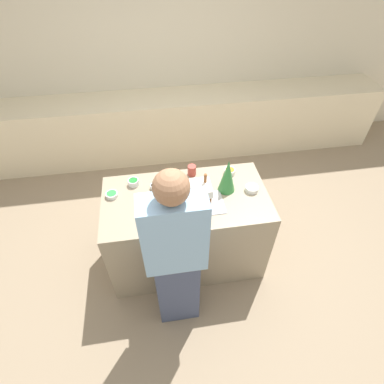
# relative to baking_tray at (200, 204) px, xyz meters

# --- Properties ---
(ground_plane) EXTENTS (12.00, 12.00, 0.00)m
(ground_plane) POSITION_rel_baking_tray_xyz_m (-0.11, 0.10, -0.89)
(ground_plane) COLOR gray
(wall_back) EXTENTS (8.00, 0.05, 2.60)m
(wall_back) POSITION_rel_baking_tray_xyz_m (-0.11, 2.32, 0.41)
(wall_back) COLOR beige
(wall_back) RESTS_ON ground_plane
(back_cabinet_block) EXTENTS (6.00, 0.60, 0.88)m
(back_cabinet_block) POSITION_rel_baking_tray_xyz_m (-0.11, 1.99, -0.45)
(back_cabinet_block) COLOR beige
(back_cabinet_block) RESTS_ON ground_plane
(kitchen_island) EXTENTS (1.46, 0.77, 0.88)m
(kitchen_island) POSITION_rel_baking_tray_xyz_m (-0.11, 0.10, -0.45)
(kitchen_island) COLOR gray
(kitchen_island) RESTS_ON ground_plane
(baking_tray) EXTENTS (0.40, 0.28, 0.01)m
(baking_tray) POSITION_rel_baking_tray_xyz_m (0.00, 0.00, 0.00)
(baking_tray) COLOR silver
(baking_tray) RESTS_ON kitchen_island
(gingerbread_house) EXTENTS (0.17, 0.19, 0.30)m
(gingerbread_house) POSITION_rel_baking_tray_xyz_m (0.00, 0.00, 0.12)
(gingerbread_house) COLOR brown
(gingerbread_house) RESTS_ON baking_tray
(decorative_tree) EXTENTS (0.15, 0.15, 0.32)m
(decorative_tree) POSITION_rel_baking_tray_xyz_m (0.26, 0.15, 0.16)
(decorative_tree) COLOR #33843D
(decorative_tree) RESTS_ON kitchen_island
(candy_bowl_front_corner) EXTENTS (0.10, 0.10, 0.05)m
(candy_bowl_front_corner) POSITION_rel_baking_tray_xyz_m (-0.55, 0.34, 0.03)
(candy_bowl_front_corner) COLOR silver
(candy_bowl_front_corner) RESTS_ON kitchen_island
(candy_bowl_center_rear) EXTENTS (0.11, 0.11, 0.04)m
(candy_bowl_center_rear) POSITION_rel_baking_tray_xyz_m (-0.75, 0.22, 0.02)
(candy_bowl_center_rear) COLOR silver
(candy_bowl_center_rear) RESTS_ON kitchen_island
(candy_bowl_far_left) EXTENTS (0.09, 0.09, 0.04)m
(candy_bowl_far_left) POSITION_rel_baking_tray_xyz_m (-0.36, 0.26, 0.02)
(candy_bowl_far_left) COLOR silver
(candy_bowl_far_left) RESTS_ON kitchen_island
(candy_bowl_beside_tree) EXTENTS (0.12, 0.12, 0.04)m
(candy_bowl_beside_tree) POSITION_rel_baking_tray_xyz_m (0.48, 0.10, 0.02)
(candy_bowl_beside_tree) COLOR white
(candy_bowl_beside_tree) RESTS_ON kitchen_island
(candy_bowl_near_tray_right) EXTENTS (0.10, 0.10, 0.05)m
(candy_bowl_near_tray_right) POSITION_rel_baking_tray_xyz_m (0.34, 0.36, 0.02)
(candy_bowl_near_tray_right) COLOR white
(candy_bowl_near_tray_right) RESTS_ON kitchen_island
(mug) EXTENTS (0.08, 0.08, 0.10)m
(mug) POSITION_rel_baking_tray_xyz_m (-0.01, 0.39, 0.05)
(mug) COLOR #B24238
(mug) RESTS_ON kitchen_island
(person) EXTENTS (0.44, 0.55, 1.69)m
(person) POSITION_rel_baking_tray_xyz_m (-0.27, -0.48, -0.02)
(person) COLOR #424C6B
(person) RESTS_ON ground_plane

